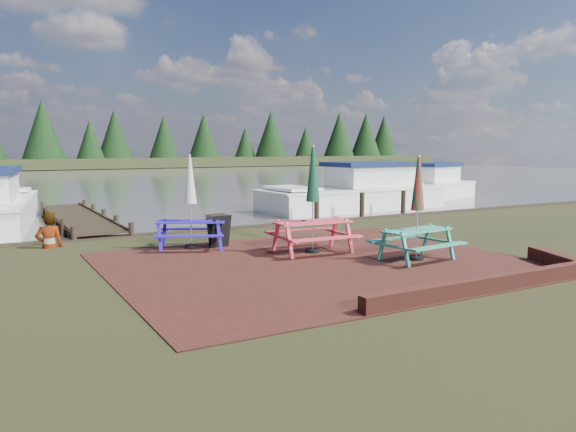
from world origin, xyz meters
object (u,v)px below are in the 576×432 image
Objects in this scene: picnic_table_red at (313,216)px; boat_near at (356,194)px; picnic_table_teal at (417,225)px; boat_far at (427,188)px; picnic_table_blue at (191,216)px; person at (48,213)px; jetty at (79,218)px; chalkboard at (219,231)px.

boat_near is at bearing 52.65° from picnic_table_red.
picnic_table_teal is 17.43m from boat_far.
picnic_table_blue is 1.29× the size of person.
picnic_table_red is 1.42× the size of person.
boat_near is at bearing 59.40° from picnic_table_blue.
jetty is at bearing -100.06° from person.
picnic_table_red is 3.14m from picnic_table_blue.
boat_far is at bearing 41.81° from picnic_table_red.
picnic_table_teal reaches higher than boat_far.
chalkboard is 17.74m from boat_far.
picnic_table_red reaches higher than jetty.
chalkboard is at bearing 102.44° from boat_far.
boat_far is at bearing 21.31° from chalkboard.
boat_near is 4.72× the size of person.
chalkboard is 0.47× the size of person.
picnic_table_teal is 2.77× the size of chalkboard.
chalkboard is at bearing 157.76° from person.
picnic_table_teal is 1.00× the size of picnic_table_blue.
picnic_table_blue is (-4.00, 3.95, -0.00)m from picnic_table_teal.
person is at bearing 142.82° from chalkboard.
picnic_table_teal is at bearing 147.99° from boat_near.
chalkboard is at bearing 8.62° from picnic_table_blue.
picnic_table_red reaches higher than boat_far.
picnic_table_teal is 0.33× the size of boat_far.
picnic_table_blue reaches higher than boat_near.
picnic_table_blue is at bearing 155.58° from person.
chalkboard is (-1.73, 1.80, -0.47)m from picnic_table_red.
picnic_table_blue reaches higher than person.
chalkboard is 11.61m from boat_near.
boat_near is (7.61, 8.69, -0.42)m from picnic_table_red.
picnic_table_teal is at bearing -46.83° from picnic_table_red.
jetty is 5.49m from person.
picnic_table_red is 0.36× the size of boat_far.
boat_near is (11.66, -0.42, 0.38)m from jetty.
picnic_table_blue is 7.32m from jetty.
picnic_table_red is at bearing -54.71° from chalkboard.
picnic_table_blue is 3.70m from person.
boat_near reaches higher than person.
chalkboard is 0.09× the size of jetty.
person reaches higher than chalkboard.
picnic_table_red is at bearing 136.29° from boat_near.
jetty is 4.93× the size of person.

